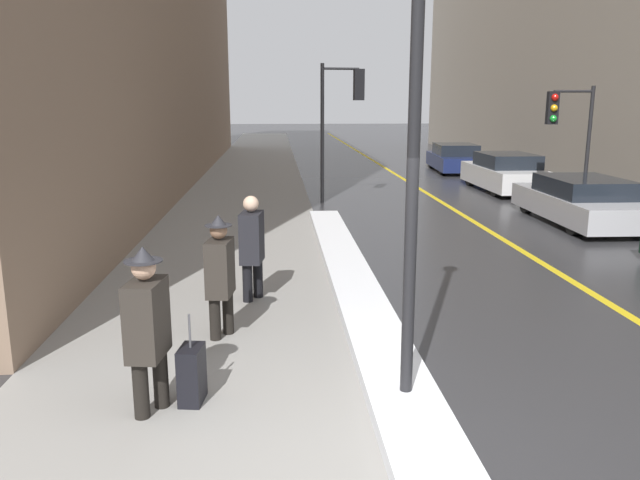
{
  "coord_description": "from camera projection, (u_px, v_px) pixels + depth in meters",
  "views": [
    {
      "loc": [
        -1.02,
        -4.74,
        3.01
      ],
      "look_at": [
        -0.4,
        4.0,
        1.05
      ],
      "focal_mm": 35.0,
      "sensor_mm": 36.0,
      "label": 1
    }
  ],
  "objects": [
    {
      "name": "snow_bank_curb",
      "position": [
        351.0,
        279.0,
        10.47
      ],
      "size": [
        0.73,
        12.21,
        0.18
      ],
      "color": "white",
      "rests_on": "ground"
    },
    {
      "name": "traffic_light_near",
      "position": [
        344.0,
        103.0,
        18.39
      ],
      "size": [
        1.31,
        0.41,
        4.07
      ],
      "rotation": [
        0.0,
        0.0,
        0.13
      ],
      "color": "black",
      "rests_on": "ground"
    },
    {
      "name": "parked_car_silver",
      "position": [
        581.0,
        201.0,
        15.61
      ],
      "size": [
        1.91,
        4.67,
        1.15
      ],
      "rotation": [
        0.0,
        0.0,
        1.55
      ],
      "color": "#B2B2B7",
      "rests_on": "ground"
    },
    {
      "name": "traffic_light_far",
      "position": [
        566.0,
        121.0,
        17.38
      ],
      "size": [
        1.31,
        0.32,
        3.42
      ],
      "rotation": [
        0.0,
        0.0,
        3.09
      ],
      "color": "black",
      "rests_on": "ground"
    },
    {
      "name": "sidewalk_slab",
      "position": [
        245.0,
        198.0,
        19.8
      ],
      "size": [
        4.0,
        80.0,
        0.01
      ],
      "color": "gray",
      "rests_on": "ground"
    },
    {
      "name": "road_centre_stripe",
      "position": [
        431.0,
        196.0,
        20.22
      ],
      "size": [
        0.16,
        80.0,
        0.0
      ],
      "color": "gold",
      "rests_on": "ground"
    },
    {
      "name": "pedestrian_trailing",
      "position": [
        147.0,
        324.0,
        5.96
      ],
      "size": [
        0.37,
        0.55,
        1.69
      ],
      "rotation": [
        0.0,
        0.0,
        -1.71
      ],
      "color": "black",
      "rests_on": "ground"
    },
    {
      "name": "lamp_post",
      "position": [
        416.0,
        88.0,
        5.59
      ],
      "size": [
        0.28,
        0.28,
        5.26
      ],
      "color": "black",
      "rests_on": "ground"
    },
    {
      "name": "ground_plane",
      "position": [
        400.0,
        460.0,
        5.34
      ],
      "size": [
        160.0,
        160.0,
        0.0
      ],
      "primitive_type": "plane",
      "color": "#2D2D30"
    },
    {
      "name": "rolling_suitcase",
      "position": [
        192.0,
        375.0,
        6.3
      ],
      "size": [
        0.27,
        0.39,
        0.95
      ],
      "rotation": [
        0.0,
        0.0,
        -1.71
      ],
      "color": "black",
      "rests_on": "ground"
    },
    {
      "name": "pedestrian_in_fedora",
      "position": [
        220.0,
        272.0,
        7.93
      ],
      "size": [
        0.36,
        0.53,
        1.62
      ],
      "rotation": [
        0.0,
        0.0,
        -1.71
      ],
      "color": "black",
      "rests_on": "ground"
    },
    {
      "name": "parked_car_navy",
      "position": [
        455.0,
        158.0,
        27.1
      ],
      "size": [
        2.1,
        4.36,
        1.19
      ],
      "rotation": [
        0.0,
        0.0,
        1.5
      ],
      "color": "navy",
      "rests_on": "ground"
    },
    {
      "name": "parked_car_white",
      "position": [
        505.0,
        173.0,
        21.22
      ],
      "size": [
        1.79,
        4.37,
        1.27
      ],
      "rotation": [
        0.0,
        0.0,
        1.57
      ],
      "color": "silver",
      "rests_on": "ground"
    },
    {
      "name": "pedestrian_in_glasses",
      "position": [
        252.0,
        243.0,
        9.45
      ],
      "size": [
        0.38,
        0.56,
        1.63
      ],
      "rotation": [
        0.0,
        0.0,
        -1.71
      ],
      "color": "black",
      "rests_on": "ground"
    }
  ]
}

